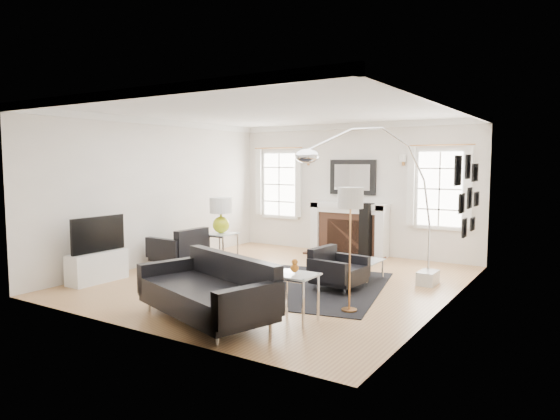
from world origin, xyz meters
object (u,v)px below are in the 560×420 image
Objects in this scene: sofa at (210,292)px; gourd_lamp at (221,213)px; arc_floor_lamp at (370,198)px; fireplace at (349,229)px; armchair_right at (336,270)px; armchair_left at (181,249)px; coffee_table at (355,262)px.

sofa is 3.13× the size of gourd_lamp.
sofa is 0.84× the size of arc_floor_lamp.
fireplace is 2.81m from gourd_lamp.
arc_floor_lamp is at bearing 69.10° from sofa.
arc_floor_lamp is (0.37, 0.41, 1.11)m from armchair_right.
sofa is 3.63m from gourd_lamp.
fireplace reaches higher than armchair_left.
armchair_left is 3.77m from arc_floor_lamp.
coffee_table is at bearing 13.13° from armchair_left.
armchair_left is 3.21m from armchair_right.
gourd_lamp is (-2.79, 0.62, 0.70)m from armchair_right.
coffee_table is 1.12× the size of gourd_lamp.
gourd_lamp is 3.20m from arc_floor_lamp.
fireplace reaches higher than coffee_table.
armchair_right is (3.21, 0.08, -0.05)m from armchair_left.
arc_floor_lamp is (0.35, -0.27, 1.09)m from coffee_table.
armchair_left is (-2.14, -2.87, -0.20)m from fireplace.
coffee_table is at bearing 88.13° from armchair_right.
arc_floor_lamp reaches higher than gourd_lamp.
sofa is 3.02m from arc_floor_lamp.
fireplace is 0.65× the size of arc_floor_lamp.
gourd_lamp reaches higher than sofa.
armchair_left is at bearing -126.70° from fireplace.
gourd_lamp is at bearing -178.84° from coffee_table.
sofa is 3.35m from armchair_left.
armchair_right is at bearing 1.43° from armchair_left.
coffee_table is at bearing 77.19° from sofa.
arc_floor_lamp reaches higher than fireplace.
armchair_right is 0.67m from coffee_table.
sofa is at bearing -110.90° from arc_floor_lamp.
arc_floor_lamp is (3.58, 0.49, 1.07)m from armchair_left.
gourd_lamp reaches higher than fireplace.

